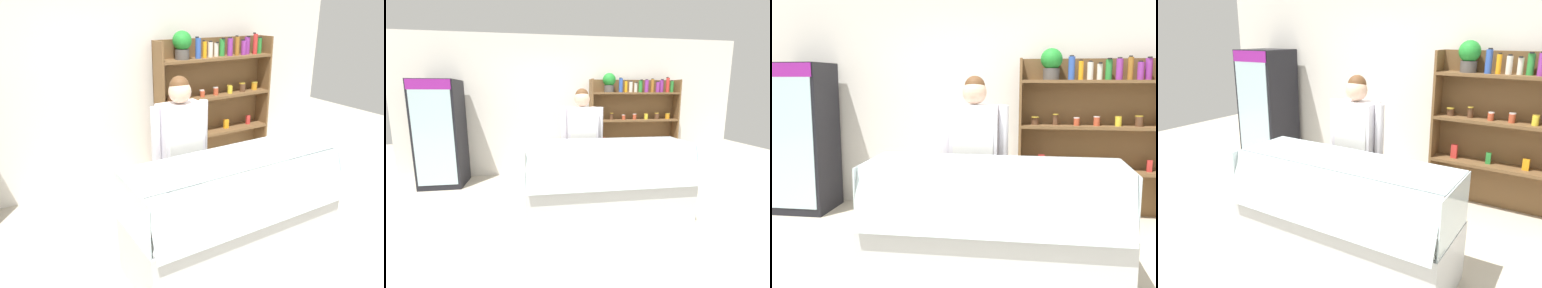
% 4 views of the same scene
% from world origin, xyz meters
% --- Properties ---
extents(ground_plane, '(12.00, 12.00, 0.00)m').
position_xyz_m(ground_plane, '(0.00, 0.00, 0.00)').
color(ground_plane, beige).
extents(back_wall, '(6.80, 0.10, 2.70)m').
position_xyz_m(back_wall, '(0.00, 2.14, 1.35)').
color(back_wall, white).
rests_on(back_wall, ground).
extents(drinks_fridge, '(0.70, 0.66, 1.84)m').
position_xyz_m(drinks_fridge, '(-2.39, 1.66, 0.92)').
color(drinks_fridge, black).
rests_on(drinks_fridge, ground).
extents(shelving_unit, '(1.78, 0.29, 1.99)m').
position_xyz_m(shelving_unit, '(1.13, 1.87, 1.13)').
color(shelving_unit, brown).
rests_on(shelving_unit, ground).
extents(deli_display_case, '(2.02, 0.79, 1.01)m').
position_xyz_m(deli_display_case, '(0.13, -0.04, 0.31)').
color(deli_display_case, silver).
rests_on(deli_display_case, ground).
extents(shop_clerk, '(0.62, 0.25, 1.67)m').
position_xyz_m(shop_clerk, '(-0.09, 0.56, 0.99)').
color(shop_clerk, '#2D2D38').
rests_on(shop_clerk, ground).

